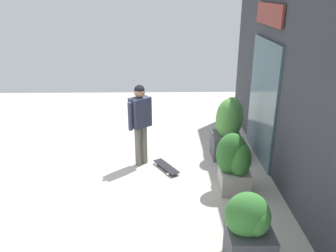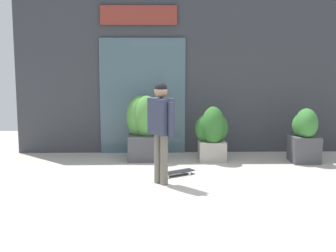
% 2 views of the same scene
% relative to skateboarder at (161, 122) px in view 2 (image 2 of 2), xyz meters
% --- Properties ---
extents(ground_plane, '(12.00, 12.00, 0.00)m').
position_rel_skateboarder_xyz_m(ground_plane, '(0.45, -0.32, -1.06)').
color(ground_plane, '#B2ADA3').
extents(building_facade, '(7.22, 0.31, 3.40)m').
position_rel_skateboarder_xyz_m(building_facade, '(0.41, 2.72, 0.62)').
color(building_facade, '#383A3F').
rests_on(building_facade, ground_plane).
extents(skateboarder, '(0.46, 0.48, 1.73)m').
position_rel_skateboarder_xyz_m(skateboarder, '(0.00, 0.00, 0.00)').
color(skateboarder, '#666056').
rests_on(skateboarder, ground_plane).
extents(skateboard, '(0.74, 0.55, 0.08)m').
position_rel_skateboarder_xyz_m(skateboard, '(0.27, 0.53, -1.00)').
color(skateboard, black).
rests_on(skateboard, ground_plane).
extents(planter_box_left, '(0.69, 0.65, 1.35)m').
position_rel_skateboarder_xyz_m(planter_box_left, '(-0.34, 1.89, -0.35)').
color(planter_box_left, '#47474C').
rests_on(planter_box_left, ground_plane).
extents(planter_box_right, '(0.69, 0.62, 1.14)m').
position_rel_skateboarder_xyz_m(planter_box_right, '(1.08, 1.75, -0.46)').
color(planter_box_right, gray).
rests_on(planter_box_right, ground_plane).
extents(planter_box_mid, '(0.56, 0.66, 1.11)m').
position_rel_skateboarder_xyz_m(planter_box_mid, '(2.96, 1.57, -0.49)').
color(planter_box_mid, '#47474C').
rests_on(planter_box_mid, ground_plane).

